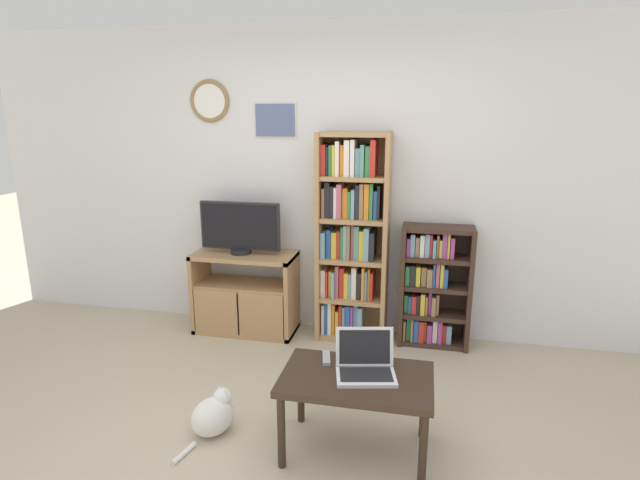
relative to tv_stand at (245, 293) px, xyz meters
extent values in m
plane|color=#BCAD93|center=(0.70, -1.72, -0.35)|extent=(18.00, 18.00, 0.00)
cube|color=silver|center=(0.70, 0.27, 0.95)|extent=(6.26, 0.06, 2.60)
torus|color=olive|center=(-0.34, 0.23, 1.63)|extent=(0.35, 0.04, 0.35)
cylinder|color=white|center=(-0.34, 0.23, 1.63)|extent=(0.29, 0.02, 0.29)
cube|color=silver|center=(0.24, 0.24, 1.47)|extent=(0.37, 0.01, 0.29)
cube|color=slate|center=(0.24, 0.23, 1.47)|extent=(0.34, 0.02, 0.26)
cube|color=tan|center=(-0.42, 0.02, 0.00)|extent=(0.04, 0.40, 0.71)
cube|color=tan|center=(0.42, 0.02, 0.00)|extent=(0.04, 0.40, 0.71)
cube|color=tan|center=(0.00, 0.02, 0.34)|extent=(0.88, 0.40, 0.04)
cube|color=tan|center=(0.00, 0.02, -0.34)|extent=(0.88, 0.40, 0.04)
cube|color=tan|center=(0.00, 0.02, 0.07)|extent=(0.81, 0.37, 0.04)
cube|color=tan|center=(-0.20, -0.17, -0.12)|extent=(0.39, 0.02, 0.39)
cube|color=tan|center=(0.20, -0.17, -0.12)|extent=(0.39, 0.02, 0.39)
cylinder|color=black|center=(-0.03, 0.02, 0.38)|extent=(0.18, 0.18, 0.04)
cube|color=black|center=(-0.03, 0.02, 0.60)|extent=(0.69, 0.05, 0.41)
cube|color=black|center=(-0.03, -0.01, 0.60)|extent=(0.66, 0.01, 0.37)
cube|color=tan|center=(0.66, 0.07, 0.52)|extent=(0.04, 0.30, 1.74)
cube|color=tan|center=(1.21, 0.07, 0.52)|extent=(0.04, 0.30, 1.74)
cube|color=tan|center=(0.93, 0.21, 0.52)|extent=(0.58, 0.02, 1.74)
cube|color=tan|center=(0.93, 0.07, -0.34)|extent=(0.51, 0.27, 0.04)
cube|color=tan|center=(0.93, 0.07, 0.00)|extent=(0.51, 0.27, 0.04)
cube|color=tan|center=(0.93, 0.07, 0.35)|extent=(0.51, 0.27, 0.04)
cube|color=tan|center=(0.93, 0.07, 0.69)|extent=(0.51, 0.27, 0.04)
cube|color=tan|center=(0.93, 0.07, 1.03)|extent=(0.51, 0.27, 0.04)
cube|color=tan|center=(0.93, 0.07, 1.37)|extent=(0.51, 0.27, 0.04)
cube|color=white|center=(0.70, 0.08, -0.18)|extent=(0.02, 0.22, 0.27)
cube|color=#2856A8|center=(0.72, 0.09, -0.17)|extent=(0.02, 0.21, 0.29)
cube|color=white|center=(0.76, 0.08, -0.17)|extent=(0.03, 0.21, 0.29)
cube|color=orange|center=(0.79, 0.09, -0.18)|extent=(0.03, 0.20, 0.27)
cube|color=gold|center=(0.82, 0.09, -0.21)|extent=(0.03, 0.20, 0.21)
cube|color=red|center=(0.85, 0.08, -0.18)|extent=(0.03, 0.21, 0.27)
cube|color=#759EB7|center=(0.88, 0.08, -0.19)|extent=(0.02, 0.21, 0.26)
cube|color=#2856A8|center=(0.91, 0.08, -0.18)|extent=(0.04, 0.24, 0.28)
cube|color=#9E4293|center=(0.95, 0.08, -0.18)|extent=(0.02, 0.23, 0.28)
cube|color=#759EB7|center=(0.98, 0.09, -0.18)|extent=(0.04, 0.19, 0.28)
cube|color=#759EB7|center=(1.02, 0.08, -0.18)|extent=(0.04, 0.23, 0.27)
cube|color=white|center=(0.70, 0.08, 0.14)|extent=(0.04, 0.21, 0.23)
cube|color=red|center=(0.73, 0.08, 0.14)|extent=(0.02, 0.23, 0.23)
cube|color=gold|center=(0.76, 0.09, 0.14)|extent=(0.03, 0.19, 0.23)
cube|color=#759EB7|center=(0.79, 0.08, 0.14)|extent=(0.02, 0.24, 0.23)
cube|color=#B75B70|center=(0.82, 0.08, 0.16)|extent=(0.03, 0.21, 0.28)
cube|color=red|center=(0.86, 0.09, 0.15)|extent=(0.04, 0.19, 0.26)
cube|color=gold|center=(0.90, 0.08, 0.13)|extent=(0.03, 0.21, 0.22)
cube|color=#759EB7|center=(0.93, 0.09, 0.13)|extent=(0.02, 0.20, 0.21)
cube|color=white|center=(0.96, 0.09, 0.16)|extent=(0.04, 0.20, 0.27)
cube|color=#232328|center=(1.00, 0.09, 0.14)|extent=(0.04, 0.20, 0.23)
cube|color=orange|center=(1.04, 0.08, 0.16)|extent=(0.02, 0.24, 0.28)
cube|color=#759EB7|center=(1.06, 0.08, 0.15)|extent=(0.02, 0.22, 0.25)
cube|color=gold|center=(1.08, 0.09, 0.15)|extent=(0.02, 0.19, 0.26)
cube|color=red|center=(1.11, 0.08, 0.14)|extent=(0.02, 0.23, 0.24)
cube|color=#759EB7|center=(0.70, 0.08, 0.47)|extent=(0.04, 0.24, 0.22)
cube|color=#2856A8|center=(0.74, 0.09, 0.48)|extent=(0.04, 0.19, 0.24)
cube|color=gold|center=(0.79, 0.09, 0.47)|extent=(0.04, 0.20, 0.22)
cube|color=red|center=(0.82, 0.09, 0.48)|extent=(0.03, 0.19, 0.23)
cube|color=#388947|center=(0.86, 0.08, 0.50)|extent=(0.02, 0.21, 0.27)
cube|color=#759EB7|center=(0.88, 0.08, 0.51)|extent=(0.02, 0.24, 0.29)
cube|color=#93704C|center=(0.91, 0.08, 0.51)|extent=(0.03, 0.24, 0.29)
cube|color=#B75B70|center=(0.94, 0.09, 0.51)|extent=(0.02, 0.19, 0.29)
cube|color=#5B9389|center=(0.97, 0.09, 0.50)|extent=(0.04, 0.21, 0.28)
cube|color=gold|center=(1.01, 0.08, 0.49)|extent=(0.04, 0.21, 0.25)
cube|color=#759EB7|center=(1.06, 0.08, 0.50)|extent=(0.04, 0.23, 0.27)
cube|color=#232328|center=(1.10, 0.08, 0.48)|extent=(0.04, 0.24, 0.23)
cube|color=#93704C|center=(0.70, 0.08, 0.82)|extent=(0.02, 0.22, 0.24)
cube|color=#232328|center=(0.73, 0.09, 0.85)|extent=(0.04, 0.20, 0.29)
cube|color=#232328|center=(0.77, 0.09, 0.83)|extent=(0.03, 0.21, 0.26)
cube|color=white|center=(0.80, 0.08, 0.83)|extent=(0.02, 0.23, 0.25)
cube|color=#B75B70|center=(0.83, 0.08, 0.84)|extent=(0.04, 0.24, 0.28)
cube|color=orange|center=(0.88, 0.09, 0.83)|extent=(0.04, 0.20, 0.24)
cube|color=#388947|center=(0.91, 0.09, 0.81)|extent=(0.03, 0.20, 0.22)
cube|color=#759EB7|center=(0.94, 0.08, 0.82)|extent=(0.03, 0.22, 0.24)
cube|color=#232328|center=(0.98, 0.08, 0.84)|extent=(0.03, 0.22, 0.27)
cube|color=#93704C|center=(1.01, 0.08, 0.85)|extent=(0.03, 0.22, 0.29)
cube|color=orange|center=(1.05, 0.08, 0.85)|extent=(0.04, 0.22, 0.29)
cube|color=#388947|center=(1.08, 0.08, 0.85)|extent=(0.03, 0.21, 0.29)
cube|color=#2856A8|center=(1.12, 0.09, 0.82)|extent=(0.03, 0.19, 0.23)
cube|color=#232328|center=(1.14, 0.09, 0.84)|extent=(0.02, 0.19, 0.27)
cube|color=red|center=(0.70, 0.08, 1.17)|extent=(0.04, 0.22, 0.24)
cube|color=#232328|center=(0.73, 0.08, 1.16)|extent=(0.02, 0.22, 0.22)
cube|color=#388947|center=(0.76, 0.08, 1.16)|extent=(0.03, 0.21, 0.24)
cube|color=gold|center=(0.79, 0.08, 1.17)|extent=(0.02, 0.24, 0.24)
cube|color=white|center=(0.81, 0.08, 1.18)|extent=(0.03, 0.23, 0.27)
cube|color=orange|center=(0.85, 0.09, 1.17)|extent=(0.03, 0.20, 0.24)
cube|color=white|center=(0.89, 0.08, 1.19)|extent=(0.04, 0.23, 0.28)
cube|color=white|center=(0.93, 0.08, 1.19)|extent=(0.03, 0.23, 0.28)
cube|color=#759EB7|center=(0.97, 0.09, 1.15)|extent=(0.04, 0.20, 0.22)
cube|color=#5B9389|center=(1.01, 0.08, 1.17)|extent=(0.03, 0.24, 0.25)
cube|color=#388947|center=(1.05, 0.08, 1.16)|extent=(0.04, 0.21, 0.23)
cube|color=red|center=(1.09, 0.08, 1.19)|extent=(0.04, 0.24, 0.29)
cube|color=#3D281E|center=(1.35, 0.09, 0.15)|extent=(0.04, 0.27, 1.01)
cube|color=#3D281E|center=(1.89, 0.09, 0.15)|extent=(0.04, 0.27, 1.01)
cube|color=#3D281E|center=(1.62, 0.21, 0.15)|extent=(0.57, 0.02, 1.01)
cube|color=#3D281E|center=(1.62, 0.09, -0.34)|extent=(0.50, 0.23, 0.04)
cube|color=#3D281E|center=(1.62, 0.09, -0.09)|extent=(0.50, 0.23, 0.04)
cube|color=#3D281E|center=(1.62, 0.09, 0.15)|extent=(0.50, 0.23, 0.04)
cube|color=#3D281E|center=(1.62, 0.09, 0.39)|extent=(0.50, 0.23, 0.04)
cube|color=#3D281E|center=(1.62, 0.09, 0.64)|extent=(0.50, 0.23, 0.04)
cube|color=#93704C|center=(1.39, 0.10, -0.23)|extent=(0.02, 0.20, 0.17)
cube|color=#388947|center=(1.42, 0.11, -0.22)|extent=(0.04, 0.16, 0.19)
cube|color=#93704C|center=(1.45, 0.09, -0.22)|extent=(0.02, 0.21, 0.20)
cube|color=#2856A8|center=(1.48, 0.09, -0.22)|extent=(0.04, 0.21, 0.19)
cube|color=red|center=(1.53, 0.09, -0.23)|extent=(0.04, 0.21, 0.18)
cube|color=orange|center=(1.56, 0.11, -0.23)|extent=(0.02, 0.16, 0.17)
cube|color=#9E4293|center=(1.59, 0.09, -0.24)|extent=(0.04, 0.21, 0.16)
cube|color=white|center=(1.64, 0.10, -0.22)|extent=(0.04, 0.18, 0.19)
cube|color=#9E4293|center=(1.68, 0.10, -0.22)|extent=(0.03, 0.20, 0.19)
cube|color=red|center=(1.71, 0.10, -0.24)|extent=(0.03, 0.17, 0.16)
cube|color=#759EB7|center=(1.75, 0.10, -0.24)|extent=(0.04, 0.17, 0.16)
cube|color=#388947|center=(1.39, 0.10, 0.00)|extent=(0.03, 0.17, 0.15)
cube|color=#2856A8|center=(1.42, 0.10, 0.00)|extent=(0.02, 0.18, 0.15)
cube|color=red|center=(1.46, 0.10, 0.00)|extent=(0.04, 0.19, 0.15)
cube|color=#232328|center=(1.49, 0.10, 0.01)|extent=(0.03, 0.19, 0.16)
cube|color=gold|center=(1.53, 0.09, 0.02)|extent=(0.03, 0.21, 0.18)
cube|color=#93704C|center=(1.56, 0.10, 0.00)|extent=(0.02, 0.20, 0.16)
cube|color=#9E4293|center=(1.58, 0.10, 0.02)|extent=(0.02, 0.17, 0.19)
cube|color=#93704C|center=(1.61, 0.09, 0.00)|extent=(0.03, 0.21, 0.16)
cube|color=#93704C|center=(1.64, 0.10, 0.01)|extent=(0.02, 0.18, 0.18)
cube|color=#388947|center=(1.39, 0.10, 0.25)|extent=(0.03, 0.19, 0.16)
cube|color=#232328|center=(1.44, 0.10, 0.25)|extent=(0.04, 0.20, 0.17)
cube|color=gold|center=(1.48, 0.10, 0.25)|extent=(0.04, 0.20, 0.16)
cube|color=#93704C|center=(1.52, 0.10, 0.25)|extent=(0.04, 0.17, 0.16)
cube|color=#93704C|center=(1.57, 0.09, 0.24)|extent=(0.04, 0.21, 0.15)
cube|color=#2856A8|center=(1.60, 0.10, 0.27)|extent=(0.02, 0.20, 0.19)
cube|color=#B75B70|center=(1.63, 0.10, 0.27)|extent=(0.03, 0.19, 0.20)
cube|color=gold|center=(1.67, 0.10, 0.27)|extent=(0.03, 0.19, 0.19)
cube|color=#2856A8|center=(1.70, 0.10, 0.25)|extent=(0.03, 0.20, 0.16)
cube|color=#9E4293|center=(1.39, 0.10, 0.49)|extent=(0.03, 0.20, 0.15)
cube|color=#759EB7|center=(1.42, 0.10, 0.50)|extent=(0.04, 0.19, 0.18)
cube|color=#93704C|center=(1.46, 0.10, 0.49)|extent=(0.03, 0.17, 0.16)
cube|color=white|center=(1.50, 0.10, 0.50)|extent=(0.03, 0.18, 0.18)
cube|color=#759EB7|center=(1.54, 0.10, 0.51)|extent=(0.04, 0.18, 0.19)
cube|color=red|center=(1.57, 0.10, 0.50)|extent=(0.02, 0.17, 0.19)
cube|color=#759EB7|center=(1.59, 0.10, 0.48)|extent=(0.02, 0.19, 0.15)
cube|color=#93704C|center=(1.62, 0.10, 0.50)|extent=(0.02, 0.17, 0.18)
cube|color=gold|center=(1.64, 0.10, 0.48)|extent=(0.02, 0.17, 0.15)
cube|color=#9E4293|center=(1.67, 0.10, 0.51)|extent=(0.04, 0.17, 0.20)
cube|color=gold|center=(1.70, 0.10, 0.51)|extent=(0.02, 0.18, 0.20)
cube|color=#9E4293|center=(1.73, 0.10, 0.50)|extent=(0.03, 0.18, 0.17)
cube|color=#332319|center=(1.18, -1.41, 0.10)|extent=(0.83, 0.51, 0.04)
cylinder|color=#332319|center=(0.81, -1.63, -0.14)|extent=(0.04, 0.04, 0.44)
cylinder|color=#332319|center=(1.56, -1.63, -0.14)|extent=(0.04, 0.04, 0.44)
cylinder|color=#332319|center=(0.81, -1.20, -0.14)|extent=(0.04, 0.04, 0.44)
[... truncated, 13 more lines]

